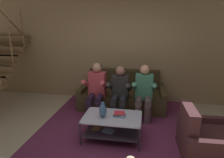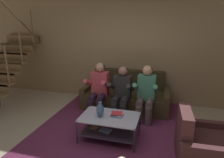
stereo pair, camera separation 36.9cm
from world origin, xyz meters
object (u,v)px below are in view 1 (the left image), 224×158
(book_stack, at_px, (119,114))
(armchair, at_px, (207,141))
(vase, at_px, (103,110))
(couch, at_px, (122,95))
(person_seated_right, at_px, (144,90))
(person_seated_left, at_px, (96,88))
(person_seated_middle, at_px, (120,90))
(coffee_table, at_px, (112,124))

(book_stack, distance_m, armchair, 1.49)
(vase, height_order, armchair, armchair)
(couch, height_order, person_seated_right, person_seated_right)
(couch, bearing_deg, book_stack, -85.23)
(person_seated_left, distance_m, armchair, 2.45)
(person_seated_left, relative_size, armchair, 1.30)
(person_seated_left, relative_size, person_seated_middle, 1.05)
(coffee_table, distance_m, armchair, 1.59)
(vase, bearing_deg, book_stack, 18.89)
(person_seated_left, height_order, person_seated_right, person_seated_left)
(couch, relative_size, person_seated_left, 1.75)
(person_seated_left, relative_size, book_stack, 5.15)
(person_seated_left, height_order, person_seated_middle, person_seated_left)
(armchair, bearing_deg, person_seated_right, 130.57)
(vase, height_order, book_stack, vase)
(book_stack, bearing_deg, couch, 94.77)
(person_seated_left, xyz_separation_m, coffee_table, (0.53, -0.95, -0.34))
(person_seated_right, bearing_deg, person_seated_middle, -179.53)
(coffee_table, relative_size, book_stack, 4.50)
(vase, bearing_deg, person_seated_middle, 80.89)
(vase, bearing_deg, armchair, -6.56)
(person_seated_right, xyz_separation_m, coffee_table, (-0.54, -0.95, -0.34))
(vase, xyz_separation_m, book_stack, (0.28, 0.10, -0.10))
(coffee_table, xyz_separation_m, book_stack, (0.13, 0.05, 0.18))
(person_seated_right, distance_m, vase, 1.22)
(armchair, bearing_deg, couch, 131.54)
(vase, bearing_deg, coffee_table, 17.81)
(couch, relative_size, vase, 7.51)
(book_stack, bearing_deg, armchair, -11.57)
(vase, bearing_deg, person_seated_right, 55.32)
(person_seated_middle, height_order, armchair, person_seated_middle)
(armchair, bearing_deg, person_seated_middle, 142.54)
(couch, bearing_deg, vase, -95.84)
(person_seated_middle, relative_size, armchair, 1.24)
(couch, bearing_deg, coffee_table, -90.19)
(couch, height_order, coffee_table, couch)
(coffee_table, bearing_deg, person_seated_right, 60.52)
(person_seated_left, xyz_separation_m, person_seated_middle, (0.53, -0.00, -0.02))
(person_seated_left, distance_m, vase, 1.07)
(vase, relative_size, armchair, 0.30)
(coffee_table, height_order, armchair, armchair)
(coffee_table, bearing_deg, couch, 89.81)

